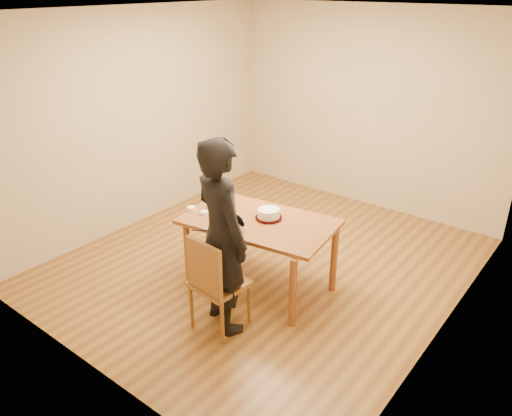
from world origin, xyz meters
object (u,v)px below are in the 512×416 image
Objects in this scene: dining_table at (259,222)px; dining_chair at (220,284)px; person at (222,237)px; cake at (269,213)px; cake_plate at (269,218)px.

dining_chair is at bearing -86.92° from dining_table.
dining_chair is 0.46m from person.
person reaches higher than dining_chair.
dining_table is 0.13m from cake.
dining_table is 5.51× the size of cake_plate.
dining_chair is (0.15, -0.78, -0.28)m from dining_table.
cake_plate is at bearing 0.00° from cake.
person reaches higher than cake_plate.
dining_table is 0.84m from dining_chair.
cake is at bearing -63.33° from person.
person reaches higher than cake.
dining_chair is at bearing -83.76° from cake.
cake is at bearing 0.00° from cake_plate.
cake is at bearing 49.22° from dining_table.
dining_table is 0.77m from person.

